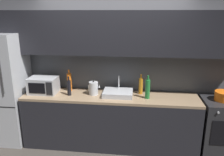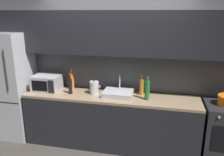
{
  "view_description": "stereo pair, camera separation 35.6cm",
  "coord_description": "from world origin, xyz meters",
  "px_view_note": "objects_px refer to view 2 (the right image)",
  "views": [
    {
      "loc": [
        0.44,
        -2.56,
        2.22
      ],
      "look_at": [
        0.03,
        0.9,
        1.21
      ],
      "focal_mm": 36.33,
      "sensor_mm": 36.0,
      "label": 1
    },
    {
      "loc": [
        0.79,
        -2.5,
        2.22
      ],
      "look_at": [
        0.03,
        0.9,
        1.21
      ],
      "focal_mm": 36.33,
      "sensor_mm": 36.0,
      "label": 2
    }
  ],
  "objects_px": {
    "refrigerator": "(12,85)",
    "wine_bottle_orange": "(72,81)",
    "kettle": "(94,88)",
    "wine_bottle_amber": "(142,87)",
    "oven_range": "(223,132)",
    "wine_bottle_green": "(147,90)",
    "mug_clear": "(92,87)",
    "wine_bottle_dark": "(70,86)",
    "microwave": "(47,83)"
  },
  "relations": [
    {
      "from": "microwave",
      "to": "kettle",
      "type": "height_order",
      "value": "microwave"
    },
    {
      "from": "microwave",
      "to": "wine_bottle_dark",
      "type": "bearing_deg",
      "value": -8.02
    },
    {
      "from": "oven_range",
      "to": "mug_clear",
      "type": "xyz_separation_m",
      "value": [
        -2.15,
        0.22,
        0.5
      ]
    },
    {
      "from": "wine_bottle_amber",
      "to": "wine_bottle_dark",
      "type": "distance_m",
      "value": 1.19
    },
    {
      "from": "oven_range",
      "to": "wine_bottle_orange",
      "type": "height_order",
      "value": "wine_bottle_orange"
    },
    {
      "from": "oven_range",
      "to": "wine_bottle_green",
      "type": "xyz_separation_m",
      "value": [
        -1.18,
        -0.04,
        0.61
      ]
    },
    {
      "from": "refrigerator",
      "to": "wine_bottle_dark",
      "type": "distance_m",
      "value": 1.15
    },
    {
      "from": "wine_bottle_orange",
      "to": "oven_range",
      "type": "bearing_deg",
      "value": -4.13
    },
    {
      "from": "wine_bottle_amber",
      "to": "microwave",
      "type": "bearing_deg",
      "value": -175.01
    },
    {
      "from": "refrigerator",
      "to": "wine_bottle_amber",
      "type": "relative_size",
      "value": 5.66
    },
    {
      "from": "oven_range",
      "to": "kettle",
      "type": "height_order",
      "value": "kettle"
    },
    {
      "from": "refrigerator",
      "to": "wine_bottle_orange",
      "type": "xyz_separation_m",
      "value": [
        1.08,
        0.18,
        0.11
      ]
    },
    {
      "from": "kettle",
      "to": "wine_bottle_dark",
      "type": "xyz_separation_m",
      "value": [
        -0.39,
        -0.08,
        0.02
      ]
    },
    {
      "from": "microwave",
      "to": "mug_clear",
      "type": "height_order",
      "value": "microwave"
    },
    {
      "from": "wine_bottle_orange",
      "to": "wine_bottle_green",
      "type": "height_order",
      "value": "wine_bottle_green"
    },
    {
      "from": "refrigerator",
      "to": "microwave",
      "type": "distance_m",
      "value": 0.69
    },
    {
      "from": "mug_clear",
      "to": "wine_bottle_amber",
      "type": "bearing_deg",
      "value": -3.85
    },
    {
      "from": "wine_bottle_orange",
      "to": "wine_bottle_dark",
      "type": "xyz_separation_m",
      "value": [
        0.06,
        -0.23,
        -0.03
      ]
    },
    {
      "from": "wine_bottle_orange",
      "to": "wine_bottle_green",
      "type": "relative_size",
      "value": 1.0
    },
    {
      "from": "kettle",
      "to": "mug_clear",
      "type": "relative_size",
      "value": 2.61
    },
    {
      "from": "wine_bottle_green",
      "to": "mug_clear",
      "type": "bearing_deg",
      "value": 164.96
    },
    {
      "from": "refrigerator",
      "to": "wine_bottle_amber",
      "type": "xyz_separation_m",
      "value": [
        2.31,
        0.16,
        0.09
      ]
    },
    {
      "from": "wine_bottle_orange",
      "to": "mug_clear",
      "type": "distance_m",
      "value": 0.38
    },
    {
      "from": "kettle",
      "to": "oven_range",
      "type": "bearing_deg",
      "value": -0.9
    },
    {
      "from": "oven_range",
      "to": "mug_clear",
      "type": "distance_m",
      "value": 2.22
    },
    {
      "from": "wine_bottle_orange",
      "to": "mug_clear",
      "type": "bearing_deg",
      "value": 6.36
    },
    {
      "from": "wine_bottle_green",
      "to": "kettle",
      "type": "bearing_deg",
      "value": 175.16
    },
    {
      "from": "wine_bottle_green",
      "to": "wine_bottle_amber",
      "type": "height_order",
      "value": "wine_bottle_green"
    },
    {
      "from": "microwave",
      "to": "mug_clear",
      "type": "xyz_separation_m",
      "value": [
        0.76,
        0.2,
        -0.09
      ]
    },
    {
      "from": "kettle",
      "to": "wine_bottle_amber",
      "type": "height_order",
      "value": "wine_bottle_amber"
    },
    {
      "from": "wine_bottle_orange",
      "to": "wine_bottle_amber",
      "type": "relative_size",
      "value": 1.12
    },
    {
      "from": "refrigerator",
      "to": "wine_bottle_orange",
      "type": "height_order",
      "value": "refrigerator"
    },
    {
      "from": "wine_bottle_orange",
      "to": "mug_clear",
      "type": "xyz_separation_m",
      "value": [
        0.36,
        0.04,
        -0.11
      ]
    },
    {
      "from": "microwave",
      "to": "wine_bottle_dark",
      "type": "distance_m",
      "value": 0.47
    },
    {
      "from": "oven_range",
      "to": "microwave",
      "type": "distance_m",
      "value": 2.97
    },
    {
      "from": "wine_bottle_amber",
      "to": "refrigerator",
      "type": "bearing_deg",
      "value": -176.02
    },
    {
      "from": "oven_range",
      "to": "wine_bottle_dark",
      "type": "relative_size",
      "value": 2.8
    },
    {
      "from": "wine_bottle_amber",
      "to": "wine_bottle_green",
      "type": "bearing_deg",
      "value": -62.71
    },
    {
      "from": "kettle",
      "to": "wine_bottle_green",
      "type": "distance_m",
      "value": 0.88
    },
    {
      "from": "wine_bottle_green",
      "to": "wine_bottle_amber",
      "type": "distance_m",
      "value": 0.23
    },
    {
      "from": "oven_range",
      "to": "wine_bottle_green",
      "type": "relative_size",
      "value": 2.39
    },
    {
      "from": "kettle",
      "to": "wine_bottle_orange",
      "type": "xyz_separation_m",
      "value": [
        -0.46,
        0.15,
        0.05
      ]
    },
    {
      "from": "mug_clear",
      "to": "wine_bottle_green",
      "type": "bearing_deg",
      "value": -15.04
    },
    {
      "from": "refrigerator",
      "to": "kettle",
      "type": "bearing_deg",
      "value": 1.15
    },
    {
      "from": "refrigerator",
      "to": "oven_range",
      "type": "xyz_separation_m",
      "value": [
        3.59,
        -0.0,
        -0.5
      ]
    },
    {
      "from": "wine_bottle_amber",
      "to": "wine_bottle_dark",
      "type": "height_order",
      "value": "wine_bottle_amber"
    },
    {
      "from": "microwave",
      "to": "wine_bottle_orange",
      "type": "xyz_separation_m",
      "value": [
        0.4,
        0.16,
        0.02
      ]
    },
    {
      "from": "mug_clear",
      "to": "oven_range",
      "type": "bearing_deg",
      "value": -5.86
    },
    {
      "from": "oven_range",
      "to": "wine_bottle_green",
      "type": "bearing_deg",
      "value": -177.94
    },
    {
      "from": "refrigerator",
      "to": "oven_range",
      "type": "height_order",
      "value": "refrigerator"
    }
  ]
}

